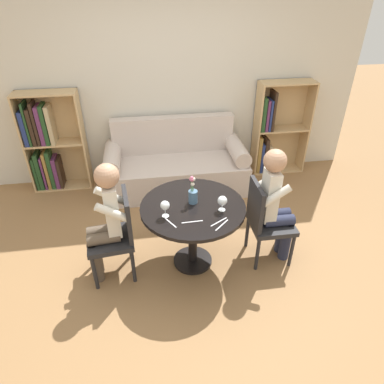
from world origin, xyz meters
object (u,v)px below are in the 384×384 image
(bookshelf_left, at_px, (49,144))
(chair_right, at_px, (265,219))
(person_right, at_px, (276,203))
(person_left, at_px, (105,220))
(bookshelf_right, at_px, (273,131))
(flower_vase, at_px, (193,193))
(wine_glass_left, at_px, (165,206))
(chair_left, at_px, (117,232))
(wine_glass_right, at_px, (222,201))
(couch, at_px, (176,166))

(bookshelf_left, relative_size, chair_right, 1.48)
(person_right, bearing_deg, person_left, 90.39)
(bookshelf_right, xyz_separation_m, flower_vase, (-1.45, -1.74, 0.20))
(bookshelf_left, bearing_deg, wine_glass_left, -54.03)
(person_left, relative_size, flower_vase, 4.34)
(person_left, bearing_deg, chair_left, 94.05)
(chair_right, distance_m, wine_glass_right, 0.58)
(couch, bearing_deg, bookshelf_left, 171.09)
(person_left, height_order, wine_glass_right, person_left)
(chair_right, height_order, wine_glass_left, chair_right)
(bookshelf_left, relative_size, person_left, 1.09)
(couch, height_order, person_left, person_left)
(couch, bearing_deg, flower_vase, -89.67)
(bookshelf_right, height_order, wine_glass_right, bookshelf_right)
(couch, height_order, flower_vase, flower_vase)
(person_right, xyz_separation_m, wine_glass_right, (-0.56, -0.08, 0.14))
(wine_glass_right, bearing_deg, bookshelf_left, 135.17)
(bookshelf_left, distance_m, person_right, 3.06)
(couch, xyz_separation_m, wine_glass_right, (0.25, -1.64, 0.51))
(chair_left, xyz_separation_m, wine_glass_left, (0.46, -0.11, 0.33))
(couch, relative_size, flower_vase, 6.68)
(person_left, distance_m, wine_glass_right, 1.08)
(bookshelf_left, relative_size, flower_vase, 4.73)
(bookshelf_right, distance_m, chair_left, 2.84)
(bookshelf_left, bearing_deg, person_right, -36.32)
(chair_right, xyz_separation_m, wine_glass_right, (-0.47, -0.08, 0.32))
(wine_glass_left, distance_m, flower_vase, 0.33)
(couch, bearing_deg, person_right, -62.40)
(person_left, bearing_deg, bookshelf_left, -161.05)
(chair_right, bearing_deg, person_left, 90.42)
(chair_right, distance_m, flower_vase, 0.79)
(bookshelf_right, bearing_deg, wine_glass_left, -131.91)
(wine_glass_left, bearing_deg, person_right, 5.16)
(bookshelf_left, bearing_deg, bookshelf_right, 0.18)
(bookshelf_left, bearing_deg, couch, -8.91)
(chair_left, bearing_deg, couch, 148.89)
(bookshelf_left, xyz_separation_m, bookshelf_right, (3.11, 0.01, -0.02))
(wine_glass_left, bearing_deg, couch, 80.80)
(chair_right, xyz_separation_m, wine_glass_left, (-0.99, -0.10, 0.33))
(bookshelf_right, bearing_deg, flower_vase, -129.70)
(couch, relative_size, bookshelf_left, 1.41)
(couch, xyz_separation_m, flower_vase, (0.01, -1.47, 0.51))
(person_left, bearing_deg, wine_glass_left, 74.37)
(bookshelf_right, xyz_separation_m, person_right, (-0.64, -1.82, 0.06))
(chair_right, xyz_separation_m, person_right, (0.09, -0.00, 0.18))
(chair_right, distance_m, person_right, 0.20)
(person_left, bearing_deg, couch, 146.56)
(couch, xyz_separation_m, bookshelf_right, (1.45, 0.27, 0.31))
(bookshelf_right, relative_size, wine_glass_left, 8.37)
(bookshelf_right, bearing_deg, bookshelf_left, -179.82)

